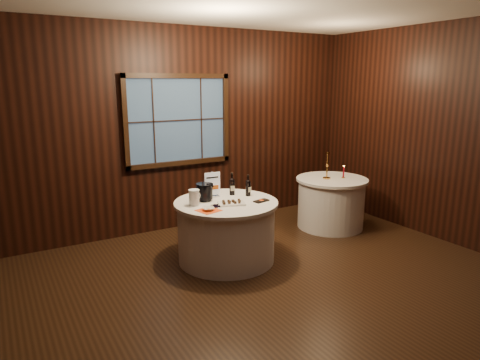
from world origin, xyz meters
TOP-DOWN VIEW (x-y plane):
  - ground at (0.00, 0.00)m, footprint 6.00×6.00m
  - back_wall at (0.00, 2.48)m, footprint 6.00×0.10m
  - main_table at (0.00, 1.00)m, footprint 1.28×1.28m
  - side_table at (2.00, 1.30)m, footprint 1.08×1.08m
  - sign_stand at (-0.05, 1.27)m, footprint 0.21×0.11m
  - port_bottle_left at (0.22, 1.24)m, footprint 0.07×0.08m
  - port_bottle_right at (0.37, 1.09)m, footprint 0.07×0.07m
  - ice_bucket at (-0.21, 1.16)m, footprint 0.21×0.21m
  - chocolate_plate at (-0.00, 0.86)m, footprint 0.36×0.29m
  - chocolate_box at (0.37, 0.78)m, footprint 0.21×0.13m
  - grape_bunch at (-0.23, 0.84)m, footprint 0.16×0.10m
  - glass_pitcher at (-0.41, 1.04)m, footprint 0.18×0.13m
  - orange_napkin at (-0.36, 0.76)m, footprint 0.28×0.28m
  - cracker_bowl at (-0.36, 0.76)m, footprint 0.17×0.17m
  - brass_candlestick at (1.91, 1.32)m, footprint 0.11×0.11m
  - red_candle at (2.16, 1.23)m, footprint 0.05×0.05m

SIDE VIEW (x-z plane):
  - ground at x=0.00m, z-range 0.00..0.00m
  - main_table at x=0.00m, z-range 0.00..0.77m
  - side_table at x=2.00m, z-range 0.00..0.77m
  - orange_napkin at x=-0.36m, z-range 0.77..0.77m
  - chocolate_box at x=0.37m, z-range 0.77..0.79m
  - chocolate_plate at x=0.00m, z-range 0.77..0.81m
  - grape_bunch at x=-0.23m, z-range 0.77..0.81m
  - cracker_bowl at x=-0.36m, z-range 0.77..0.81m
  - red_candle at x=2.16m, z-range 0.75..0.95m
  - glass_pitcher at x=-0.41m, z-range 0.77..0.96m
  - sign_stand at x=-0.05m, z-range 0.72..1.05m
  - ice_bucket at x=-0.21m, z-range 0.78..0.99m
  - port_bottle_right at x=0.37m, z-range 0.75..1.03m
  - port_bottle_left at x=0.22m, z-range 0.75..1.04m
  - brass_candlestick at x=1.91m, z-range 0.71..1.12m
  - back_wall at x=0.00m, z-range 0.04..3.04m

